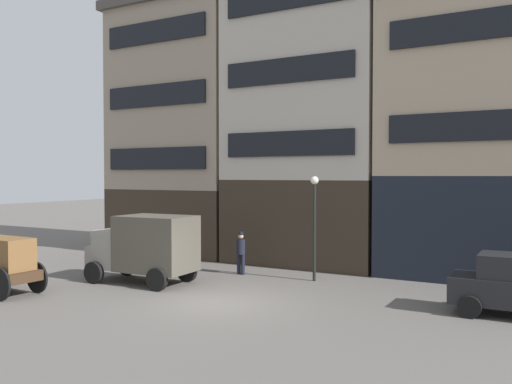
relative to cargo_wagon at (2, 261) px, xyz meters
name	(u,v)px	position (x,y,z in m)	size (l,w,h in m)	color
ground_plane	(217,303)	(7.37, 2.49, -1.15)	(120.00, 120.00, 0.00)	#605B56
building_far_left	(197,129)	(-0.78, 12.79, 5.62)	(7.74, 7.47, 13.45)	#33281E
building_center_left	(319,117)	(6.62, 12.79, 5.90)	(7.76, 7.47, 14.02)	#33281E
building_center_right	(499,131)	(14.77, 12.79, 4.88)	(9.25, 7.47, 11.99)	black
cargo_wagon	(2,261)	(0.00, 0.00, 0.00)	(2.95, 1.61, 1.98)	#3D2819
delivery_truck_near	(144,246)	(3.10, 3.88, 0.28)	(4.41, 2.27, 2.62)	gray
pedestrian_officer	(241,251)	(5.43, 7.26, -0.17)	(0.47, 0.47, 1.79)	black
streetlamp_curbside	(314,213)	(8.65, 7.50, 1.52)	(0.32, 0.32, 4.12)	black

